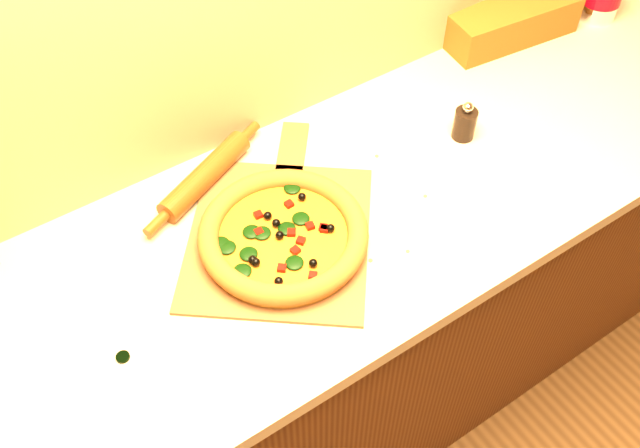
{
  "coord_description": "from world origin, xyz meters",
  "views": [
    {
      "loc": [
        -0.49,
        0.6,
        2.08
      ],
      "look_at": [
        0.03,
        1.38,
        0.96
      ],
      "focal_mm": 40.0,
      "sensor_mm": 36.0,
      "label": 1
    }
  ],
  "objects_px": {
    "pepper_grinder": "(465,123)",
    "rolling_pin": "(205,176)",
    "pizza": "(283,235)",
    "pizza_peel": "(280,231)"
  },
  "relations": [
    {
      "from": "pepper_grinder",
      "to": "rolling_pin",
      "type": "distance_m",
      "value": 0.62
    },
    {
      "from": "rolling_pin",
      "to": "pizza",
      "type": "bearing_deg",
      "value": -77.84
    },
    {
      "from": "pizza_peel",
      "to": "rolling_pin",
      "type": "relative_size",
      "value": 1.57
    },
    {
      "from": "pepper_grinder",
      "to": "rolling_pin",
      "type": "height_order",
      "value": "pepper_grinder"
    },
    {
      "from": "pizza",
      "to": "pepper_grinder",
      "type": "distance_m",
      "value": 0.53
    },
    {
      "from": "pepper_grinder",
      "to": "pizza",
      "type": "bearing_deg",
      "value": -175.44
    },
    {
      "from": "pepper_grinder",
      "to": "rolling_pin",
      "type": "relative_size",
      "value": 0.28
    },
    {
      "from": "pizza_peel",
      "to": "pizza",
      "type": "xyz_separation_m",
      "value": [
        -0.01,
        -0.03,
        0.03
      ]
    },
    {
      "from": "pizza",
      "to": "rolling_pin",
      "type": "height_order",
      "value": "pizza"
    },
    {
      "from": "pizza_peel",
      "to": "pepper_grinder",
      "type": "xyz_separation_m",
      "value": [
        0.52,
        0.01,
        0.04
      ]
    }
  ]
}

